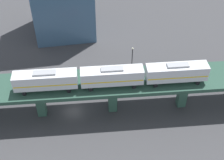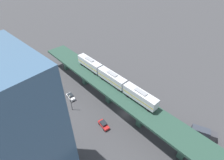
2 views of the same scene
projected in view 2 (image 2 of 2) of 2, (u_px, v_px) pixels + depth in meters
name	position (u px, v px, depth m)	size (l,w,h in m)	color
ground_plane	(125.00, 114.00, 61.57)	(400.00, 400.00, 0.00)	#38383A
elevated_viaduct	(126.00, 99.00, 57.33)	(15.42, 92.37, 8.21)	#244135
subway_train	(112.00, 78.00, 60.41)	(5.66, 37.31, 4.45)	silver
street_car_red	(104.00, 125.00, 56.80)	(2.72, 4.69, 1.89)	#AD1E1E
street_car_white	(71.00, 96.00, 67.19)	(2.62, 4.67, 1.89)	silver
street_car_blue	(58.00, 89.00, 70.62)	(2.72, 4.69, 1.89)	#233D93
delivery_truck	(203.00, 133.00, 53.31)	(4.41, 7.54, 3.20)	#333338
street_lamp	(71.00, 102.00, 60.57)	(0.44, 0.44, 6.94)	black
office_tower	(14.00, 149.00, 31.62)	(16.00, 16.00, 36.00)	#3D5B7A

